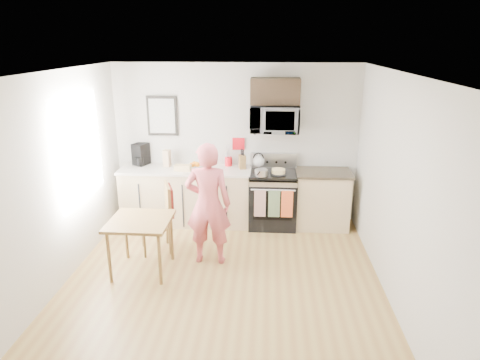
# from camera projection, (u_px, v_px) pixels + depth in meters

# --- Properties ---
(floor) EXTENTS (4.60, 4.60, 0.00)m
(floor) POSITION_uv_depth(u_px,v_px,m) (222.00, 289.00, 5.29)
(floor) COLOR olive
(floor) RESTS_ON ground
(back_wall) EXTENTS (4.00, 0.04, 2.60)m
(back_wall) POSITION_uv_depth(u_px,v_px,m) (236.00, 144.00, 7.07)
(back_wall) COLOR beige
(back_wall) RESTS_ON floor
(front_wall) EXTENTS (4.00, 0.04, 2.60)m
(front_wall) POSITION_uv_depth(u_px,v_px,m) (180.00, 311.00, 2.71)
(front_wall) COLOR beige
(front_wall) RESTS_ON floor
(left_wall) EXTENTS (0.04, 4.60, 2.60)m
(left_wall) POSITION_uv_depth(u_px,v_px,m) (51.00, 186.00, 5.01)
(left_wall) COLOR beige
(left_wall) RESTS_ON floor
(right_wall) EXTENTS (0.04, 4.60, 2.60)m
(right_wall) POSITION_uv_depth(u_px,v_px,m) (398.00, 194.00, 4.76)
(right_wall) COLOR beige
(right_wall) RESTS_ON floor
(ceiling) EXTENTS (4.00, 4.60, 0.04)m
(ceiling) POSITION_uv_depth(u_px,v_px,m) (218.00, 73.00, 4.48)
(ceiling) COLOR white
(ceiling) RESTS_ON back_wall
(window) EXTENTS (0.06, 1.40, 1.50)m
(window) POSITION_uv_depth(u_px,v_px,m) (80.00, 149.00, 5.69)
(window) COLOR silver
(window) RESTS_ON left_wall
(cabinet_left) EXTENTS (2.10, 0.60, 0.90)m
(cabinet_left) POSITION_uv_depth(u_px,v_px,m) (186.00, 197.00, 7.10)
(cabinet_left) COLOR #D5B388
(cabinet_left) RESTS_ON floor
(countertop_left) EXTENTS (2.14, 0.64, 0.04)m
(countertop_left) POSITION_uv_depth(u_px,v_px,m) (185.00, 170.00, 6.95)
(countertop_left) COLOR beige
(countertop_left) RESTS_ON cabinet_left
(cabinet_right) EXTENTS (0.84, 0.60, 0.90)m
(cabinet_right) POSITION_uv_depth(u_px,v_px,m) (322.00, 200.00, 6.96)
(cabinet_right) COLOR #D5B388
(cabinet_right) RESTS_ON floor
(countertop_right) EXTENTS (0.88, 0.64, 0.04)m
(countertop_right) POSITION_uv_depth(u_px,v_px,m) (324.00, 173.00, 6.81)
(countertop_right) COLOR black
(countertop_right) RESTS_ON cabinet_right
(range) EXTENTS (0.76, 0.70, 1.16)m
(range) POSITION_uv_depth(u_px,v_px,m) (273.00, 200.00, 6.99)
(range) COLOR black
(range) RESTS_ON floor
(microwave) EXTENTS (0.76, 0.51, 0.42)m
(microwave) POSITION_uv_depth(u_px,v_px,m) (275.00, 119.00, 6.67)
(microwave) COLOR #ABACB0
(microwave) RESTS_ON back_wall
(upper_cabinet) EXTENTS (0.76, 0.35, 0.40)m
(upper_cabinet) POSITION_uv_depth(u_px,v_px,m) (275.00, 91.00, 6.59)
(upper_cabinet) COLOR black
(upper_cabinet) RESTS_ON back_wall
(wall_art) EXTENTS (0.50, 0.04, 0.65)m
(wall_art) POSITION_uv_depth(u_px,v_px,m) (162.00, 116.00, 6.98)
(wall_art) COLOR black
(wall_art) RESTS_ON back_wall
(wall_trivet) EXTENTS (0.20, 0.02, 0.20)m
(wall_trivet) POSITION_uv_depth(u_px,v_px,m) (238.00, 144.00, 7.05)
(wall_trivet) COLOR red
(wall_trivet) RESTS_ON back_wall
(person) EXTENTS (0.62, 0.41, 1.69)m
(person) POSITION_uv_depth(u_px,v_px,m) (208.00, 204.00, 5.71)
(person) COLOR #D83B49
(person) RESTS_ON floor
(dining_table) EXTENTS (0.78, 0.78, 0.73)m
(dining_table) POSITION_uv_depth(u_px,v_px,m) (140.00, 226.00, 5.52)
(dining_table) COLOR brown
(dining_table) RESTS_ON floor
(chair) EXTENTS (0.57, 0.54, 0.99)m
(chair) POSITION_uv_depth(u_px,v_px,m) (164.00, 208.00, 6.10)
(chair) COLOR brown
(chair) RESTS_ON floor
(knife_block) EXTENTS (0.13, 0.16, 0.22)m
(knife_block) POSITION_uv_depth(u_px,v_px,m) (242.00, 162.00, 6.93)
(knife_block) COLOR brown
(knife_block) RESTS_ON countertop_left
(utensil_crock) EXTENTS (0.12, 0.12, 0.36)m
(utensil_crock) POSITION_uv_depth(u_px,v_px,m) (228.00, 157.00, 7.07)
(utensil_crock) COLOR red
(utensil_crock) RESTS_ON countertop_left
(fruit_bowl) EXTENTS (0.30, 0.30, 0.11)m
(fruit_bowl) POSITION_uv_depth(u_px,v_px,m) (195.00, 166.00, 6.94)
(fruit_bowl) COLOR white
(fruit_bowl) RESTS_ON countertop_left
(milk_carton) EXTENTS (0.13, 0.13, 0.28)m
(milk_carton) POSITION_uv_depth(u_px,v_px,m) (167.00, 158.00, 7.03)
(milk_carton) COLOR tan
(milk_carton) RESTS_ON countertop_left
(coffee_maker) EXTENTS (0.28, 0.33, 0.36)m
(coffee_maker) POSITION_uv_depth(u_px,v_px,m) (141.00, 155.00, 7.13)
(coffee_maker) COLOR black
(coffee_maker) RESTS_ON countertop_left
(bread_bag) EXTENTS (0.27, 0.15, 0.10)m
(bread_bag) POSITION_uv_depth(u_px,v_px,m) (183.00, 168.00, 6.82)
(bread_bag) COLOR tan
(bread_bag) RESTS_ON countertop_left
(cake) EXTENTS (0.26, 0.26, 0.09)m
(cake) POSITION_uv_depth(u_px,v_px,m) (278.00, 172.00, 6.71)
(cake) COLOR black
(cake) RESTS_ON range
(kettle) EXTENTS (0.20, 0.20, 0.25)m
(kettle) POSITION_uv_depth(u_px,v_px,m) (258.00, 161.00, 7.03)
(kettle) COLOR white
(kettle) RESTS_ON range
(pot) EXTENTS (0.20, 0.34, 0.10)m
(pot) POSITION_uv_depth(u_px,v_px,m) (261.00, 173.00, 6.62)
(pot) COLOR #ABACB0
(pot) RESTS_ON range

